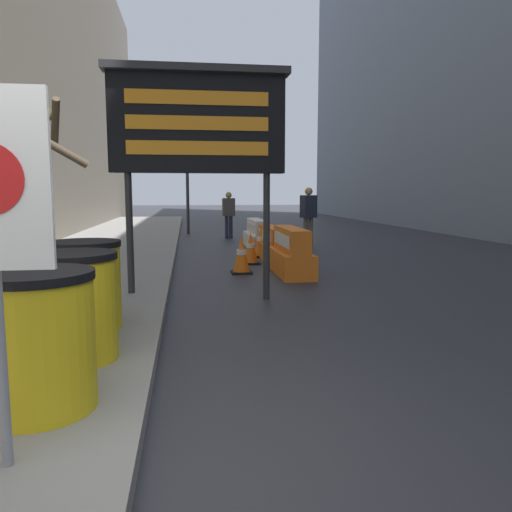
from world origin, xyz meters
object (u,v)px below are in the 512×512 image
Objects in this scene: message_board at (198,124)px; pedestrian_worker at (308,211)px; traffic_light_near_curb at (187,155)px; jersey_barrier_white at (257,235)px; traffic_cone_far at (251,248)px; jersey_barrier_orange_near at (291,254)px; traffic_cone_near at (241,255)px; pedestrian_passerby at (229,211)px; barrel_drum_middle at (73,306)px; barrel_drum_foreground at (37,341)px; traffic_cone_mid at (261,241)px; barrel_drum_back at (85,285)px; jersey_barrier_orange_far at (272,245)px.

message_board reaches higher than pedestrian_worker.
traffic_light_near_curb reaches higher than message_board.
pedestrian_worker is (1.62, 0.28, 0.68)m from jersey_barrier_white.
traffic_light_near_curb is at bearing 99.35° from traffic_cone_far.
jersey_barrier_orange_near is at bearing -90.00° from jersey_barrier_white.
pedestrian_passerby reaches higher than traffic_cone_near.
traffic_cone_far is (2.42, 6.66, -0.27)m from barrel_drum_middle.
message_board reaches higher than barrel_drum_middle.
barrel_drum_foreground is at bearing 76.39° from pedestrian_passerby.
traffic_cone_near is (2.07, 5.38, -0.26)m from barrel_drum_middle.
traffic_cone_far is (-0.41, -1.17, -0.03)m from traffic_cone_mid.
jersey_barrier_orange_near is (1.85, 2.22, -2.19)m from message_board.
barrel_drum_back is 5.17m from jersey_barrier_orange_near.
traffic_cone_mid is (1.65, 4.92, -2.20)m from message_board.
message_board is 5.64m from traffic_cone_mid.
barrel_drum_middle is 0.44× the size of jersey_barrier_white.
traffic_cone_far is at bearing -100.35° from jersey_barrier_white.
barrel_drum_foreground is 0.54× the size of pedestrian_worker.
pedestrian_worker is (3.47, 7.39, -1.55)m from message_board.
message_board is (1.18, 2.92, 1.96)m from barrel_drum_middle.
barrel_drum_back is 0.54× the size of pedestrian_worker.
traffic_cone_near is at bearing -83.91° from traffic_light_near_curb.
barrel_drum_middle is 7.09m from traffic_cone_far.
jersey_barrier_orange_near is 7.95m from pedestrian_passerby.
jersey_barrier_orange_near is 0.99m from traffic_cone_near.
traffic_light_near_curb is (-1.99, 5.02, 2.66)m from jersey_barrier_white.
traffic_cone_mid is 7.88m from traffic_light_near_curb.
message_board is at bearing -89.33° from traffic_light_near_curb.
barrel_drum_middle is at bearing -93.96° from traffic_light_near_curb.
message_board reaches higher than pedestrian_passerby.
traffic_cone_mid is 1.24m from traffic_cone_far.
message_board is at bearing -112.22° from jersey_barrier_orange_far.
traffic_cone_far is at bearing -109.42° from traffic_cone_mid.
jersey_barrier_orange_far is (0.00, 2.31, -0.06)m from jersey_barrier_orange_near.
jersey_barrier_white reaches higher than traffic_cone_near.
traffic_cone_near is (-0.96, -4.64, 0.00)m from jersey_barrier_white.
barrel_drum_middle reaches higher than jersey_barrier_orange_near.
jersey_barrier_orange_far is at bearing 67.78° from message_board.
jersey_barrier_white is 6.02m from traffic_light_near_curb.
traffic_light_near_curb reaches higher than pedestrian_worker.
traffic_cone_mid is at bearing -95.23° from jersey_barrier_white.
barrel_drum_back is 1.20× the size of traffic_cone_mid.
traffic_cone_near is at bearing -107.26° from traffic_cone_mid.
barrel_drum_middle is 1.04m from barrel_drum_back.
jersey_barrier_white is (3.03, 10.02, -0.26)m from barrel_drum_middle.
barrel_drum_back is 6.17m from traffic_cone_far.
pedestrian_passerby is (1.27, 10.13, -1.63)m from message_board.
traffic_cone_far is 0.45× the size of pedestrian_passerby.
pedestrian_passerby is (2.46, 13.05, 0.33)m from barrel_drum_middle.
pedestrian_worker is at bearing 64.86° from message_board.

